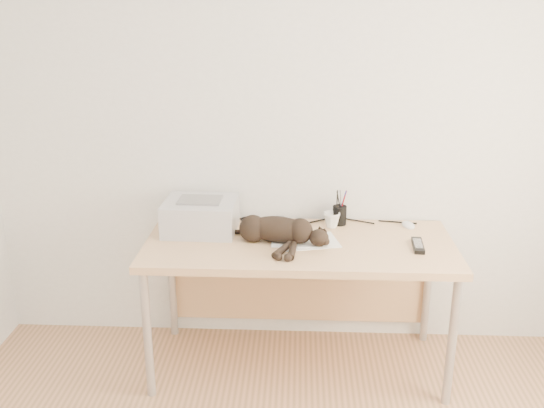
{
  "coord_description": "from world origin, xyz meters",
  "views": [
    {
      "loc": [
        -0.01,
        -1.52,
        1.95
      ],
      "look_at": [
        -0.14,
        1.34,
        0.96
      ],
      "focal_mm": 40.0,
      "sensor_mm": 36.0,
      "label": 1
    }
  ],
  "objects_px": {
    "cat": "(274,231)",
    "pen_cup": "(340,215)",
    "mouse": "(408,223)",
    "mug": "(332,220)",
    "printer": "(201,215)",
    "desk": "(299,259)"
  },
  "relations": [
    {
      "from": "mouse",
      "to": "pen_cup",
      "type": "bearing_deg",
      "value": 168.53
    },
    {
      "from": "pen_cup",
      "to": "mug",
      "type": "bearing_deg",
      "value": -133.13
    },
    {
      "from": "mug",
      "to": "pen_cup",
      "type": "height_order",
      "value": "pen_cup"
    },
    {
      "from": "pen_cup",
      "to": "mouse",
      "type": "distance_m",
      "value": 0.38
    },
    {
      "from": "cat",
      "to": "mouse",
      "type": "bearing_deg",
      "value": 32.39
    },
    {
      "from": "cat",
      "to": "pen_cup",
      "type": "distance_m",
      "value": 0.45
    },
    {
      "from": "mug",
      "to": "desk",
      "type": "bearing_deg",
      "value": -142.62
    },
    {
      "from": "desk",
      "to": "cat",
      "type": "relative_size",
      "value": 2.56
    },
    {
      "from": "pen_cup",
      "to": "mouse",
      "type": "xyz_separation_m",
      "value": [
        0.38,
        -0.01,
        -0.04
      ]
    },
    {
      "from": "cat",
      "to": "mug",
      "type": "bearing_deg",
      "value": 49.34
    },
    {
      "from": "pen_cup",
      "to": "desk",
      "type": "bearing_deg",
      "value": -140.43
    },
    {
      "from": "cat",
      "to": "mug",
      "type": "height_order",
      "value": "cat"
    },
    {
      "from": "desk",
      "to": "mouse",
      "type": "height_order",
      "value": "mouse"
    },
    {
      "from": "printer",
      "to": "mug",
      "type": "xyz_separation_m",
      "value": [
        0.71,
        0.08,
        -0.04
      ]
    },
    {
      "from": "mouse",
      "to": "printer",
      "type": "bearing_deg",
      "value": 176.52
    },
    {
      "from": "mug",
      "to": "mouse",
      "type": "distance_m",
      "value": 0.43
    },
    {
      "from": "cat",
      "to": "mug",
      "type": "xyz_separation_m",
      "value": [
        0.31,
        0.23,
        -0.02
      ]
    },
    {
      "from": "printer",
      "to": "pen_cup",
      "type": "xyz_separation_m",
      "value": [
        0.76,
        0.13,
        -0.03
      ]
    },
    {
      "from": "printer",
      "to": "mug",
      "type": "height_order",
      "value": "printer"
    },
    {
      "from": "printer",
      "to": "desk",
      "type": "bearing_deg",
      "value": -5.42
    },
    {
      "from": "printer",
      "to": "pen_cup",
      "type": "distance_m",
      "value": 0.77
    },
    {
      "from": "desk",
      "to": "mouse",
      "type": "xyz_separation_m",
      "value": [
        0.6,
        0.17,
        0.15
      ]
    }
  ]
}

